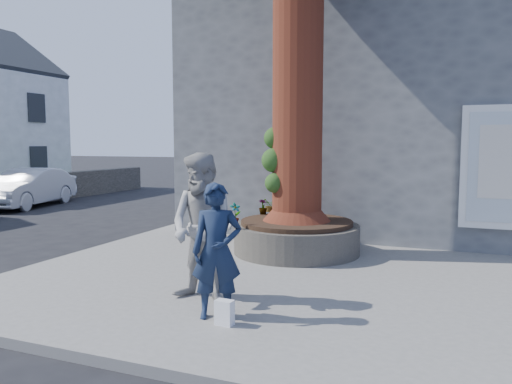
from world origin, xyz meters
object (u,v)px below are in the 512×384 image
at_px(woman, 203,228).
at_px(car_silver, 28,188).
at_px(man, 217,251).
at_px(planter, 296,237).

bearing_deg(woman, car_silver, 151.13).
distance_m(woman, car_silver, 12.55).
distance_m(man, woman, 0.65).
bearing_deg(man, car_silver, 120.74).
bearing_deg(planter, car_silver, 159.68).
bearing_deg(man, planter, 68.49).
distance_m(planter, car_silver, 11.31).
height_order(planter, car_silver, car_silver).
height_order(planter, woman, woman).
relative_size(man, woman, 0.83).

